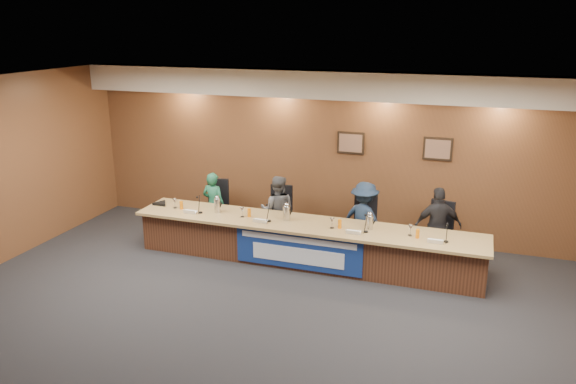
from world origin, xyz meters
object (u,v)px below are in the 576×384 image
at_px(office_chair_c, 365,228).
at_px(office_chair_b, 279,218).
at_px(speakerphone, 161,204).
at_px(panelist_c, 364,219).
at_px(carafe_left, 217,206).
at_px(office_chair_a, 216,211).
at_px(carafe_mid, 287,213).
at_px(banner, 298,251).
at_px(carafe_right, 369,222).
at_px(panelist_b, 277,210).
at_px(panelist_d, 438,227).
at_px(office_chair_d, 437,236).
at_px(panelist_a, 214,204).
at_px(dais_body, 305,244).

bearing_deg(office_chair_c, office_chair_b, 169.68).
bearing_deg(speakerphone, panelist_c, 9.64).
height_order(office_chair_b, carafe_left, carafe_left).
relative_size(office_chair_a, carafe_mid, 1.92).
distance_m(banner, carafe_right, 1.28).
bearing_deg(panelist_c, office_chair_b, 17.89).
xyz_separation_m(panelist_c, office_chair_b, (-1.64, 0.10, -0.20)).
height_order(panelist_b, office_chair_c, panelist_b).
distance_m(panelist_d, carafe_right, 1.25).
distance_m(office_chair_d, carafe_right, 1.35).
distance_m(panelist_d, carafe_left, 3.88).
distance_m(office_chair_d, speakerphone, 5.08).
bearing_deg(panelist_a, office_chair_a, -84.88).
bearing_deg(office_chair_b, carafe_mid, -69.54).
distance_m(dais_body, office_chair_b, 1.07).
distance_m(panelist_a, panelist_d, 4.24).
height_order(panelist_d, speakerphone, panelist_d).
height_order(panelist_d, office_chair_b, panelist_d).
bearing_deg(panelist_c, dais_body, 57.77).
xyz_separation_m(panelist_b, panelist_c, (1.64, 0.00, 0.02)).
xyz_separation_m(panelist_b, carafe_left, (-0.90, -0.69, 0.21)).
bearing_deg(speakerphone, banner, -8.68).
xyz_separation_m(dais_body, carafe_left, (-1.65, -0.03, 0.53)).
height_order(office_chair_b, speakerphone, speakerphone).
bearing_deg(speakerphone, office_chair_d, 8.35).
bearing_deg(dais_body, office_chair_a, 159.98).
relative_size(office_chair_d, carafe_right, 2.06).
xyz_separation_m(office_chair_a, speakerphone, (-0.78, -0.74, 0.30)).
distance_m(panelist_c, speakerphone, 3.80).
distance_m(office_chair_a, carafe_mid, 1.94).
relative_size(panelist_b, panelist_d, 0.96).
relative_size(panelist_c, carafe_left, 5.26).
height_order(office_chair_d, carafe_left, carafe_left).
bearing_deg(banner, dais_body, 90.00).
bearing_deg(panelist_a, office_chair_b, -170.56).
bearing_deg(carafe_left, banner, -13.06).
xyz_separation_m(panelist_d, office_chair_b, (-2.91, 0.10, -0.22)).
bearing_deg(dais_body, panelist_b, 138.90).
bearing_deg(carafe_left, speakerphone, 177.52).
relative_size(panelist_b, panelist_c, 0.98).
distance_m(dais_body, panelist_d, 2.29).
bearing_deg(carafe_left, carafe_right, 1.08).
distance_m(panelist_d, office_chair_a, 4.24).
bearing_deg(dais_body, office_chair_d, 19.27).
bearing_deg(office_chair_a, carafe_mid, -35.03).
xyz_separation_m(carafe_mid, carafe_right, (1.44, 0.03, -0.01)).
height_order(panelist_c, panelist_d, panelist_d).
relative_size(panelist_c, carafe_right, 5.86).
relative_size(office_chair_d, carafe_mid, 1.92).
distance_m(carafe_mid, carafe_right, 1.44).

